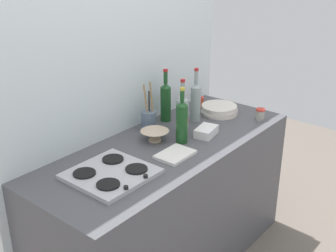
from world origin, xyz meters
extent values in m
cube|color=#4C4C51|center=(0.00, 0.00, 0.45)|extent=(1.80, 0.70, 0.90)
cube|color=silver|center=(0.00, 0.38, 1.22)|extent=(1.90, 0.06, 2.44)
cube|color=#B2B2B7|center=(-0.49, -0.01, 0.91)|extent=(0.41, 0.39, 0.02)
cylinder|color=black|center=(-0.59, -0.10, 0.93)|extent=(0.12, 0.12, 0.01)
cylinder|color=black|center=(-0.39, -0.10, 0.93)|extent=(0.12, 0.12, 0.01)
cylinder|color=black|center=(-0.59, 0.08, 0.93)|extent=(0.12, 0.12, 0.01)
cylinder|color=black|center=(-0.39, 0.08, 0.93)|extent=(0.12, 0.12, 0.01)
cylinder|color=black|center=(-0.56, -0.19, 0.93)|extent=(0.02, 0.02, 0.02)
cylinder|color=black|center=(-0.42, -0.19, 0.93)|extent=(0.02, 0.02, 0.02)
cylinder|color=silver|center=(0.62, 0.04, 0.91)|extent=(0.25, 0.25, 0.01)
cylinder|color=silver|center=(0.62, 0.04, 0.92)|extent=(0.25, 0.25, 0.01)
cylinder|color=silver|center=(0.63, 0.04, 0.93)|extent=(0.25, 0.25, 0.01)
cylinder|color=silver|center=(0.63, 0.04, 0.94)|extent=(0.25, 0.25, 0.01)
cylinder|color=silver|center=(0.63, 0.04, 0.96)|extent=(0.25, 0.25, 0.01)
cylinder|color=gray|center=(0.23, 0.07, 1.00)|extent=(0.08, 0.08, 0.21)
cone|color=gray|center=(0.23, 0.07, 1.12)|extent=(0.08, 0.08, 0.03)
cylinder|color=gray|center=(0.23, 0.07, 1.18)|extent=(0.03, 0.03, 0.09)
cylinder|color=#B21E1E|center=(0.23, 0.07, 1.23)|extent=(0.03, 0.03, 0.02)
cylinder|color=#19471E|center=(0.29, 0.25, 1.02)|extent=(0.07, 0.07, 0.24)
cone|color=#19471E|center=(0.29, 0.25, 1.15)|extent=(0.07, 0.07, 0.02)
cylinder|color=#19471E|center=(0.29, 0.25, 1.20)|extent=(0.03, 0.03, 0.08)
cylinder|color=#B21E1E|center=(0.29, 0.25, 1.25)|extent=(0.03, 0.03, 0.02)
cylinder|color=#19471E|center=(0.08, -0.04, 1.02)|extent=(0.07, 0.07, 0.24)
cone|color=#19471E|center=(0.08, -0.04, 1.15)|extent=(0.07, 0.07, 0.03)
cylinder|color=#19471E|center=(0.08, -0.04, 1.20)|extent=(0.03, 0.03, 0.07)
cylinder|color=gold|center=(0.08, -0.04, 1.24)|extent=(0.03, 0.03, 0.02)
cylinder|color=gray|center=(0.41, 0.09, 1.02)|extent=(0.07, 0.07, 0.24)
cone|color=gray|center=(0.41, 0.09, 1.15)|extent=(0.07, 0.07, 0.02)
cylinder|color=gray|center=(0.41, 0.09, 1.21)|extent=(0.02, 0.02, 0.09)
cylinder|color=#B21E1E|center=(0.41, 0.09, 1.26)|extent=(0.03, 0.03, 0.02)
cylinder|color=beige|center=(-0.01, 0.10, 0.91)|extent=(0.08, 0.08, 0.01)
cone|color=beige|center=(-0.01, 0.10, 0.94)|extent=(0.18, 0.18, 0.06)
cube|color=white|center=(0.25, -0.10, 0.93)|extent=(0.18, 0.13, 0.06)
cylinder|color=slate|center=(0.10, 0.24, 0.96)|extent=(0.09, 0.09, 0.12)
cylinder|color=#262626|center=(0.10, 0.24, 1.06)|extent=(0.04, 0.04, 0.22)
cylinder|color=#997247|center=(0.11, 0.22, 1.09)|extent=(0.03, 0.02, 0.28)
cylinder|color=#997247|center=(0.08, 0.25, 1.08)|extent=(0.02, 0.05, 0.25)
cylinder|color=#9E998C|center=(0.71, -0.24, 0.93)|extent=(0.06, 0.06, 0.07)
cylinder|color=red|center=(0.71, -0.24, 0.97)|extent=(0.06, 0.06, 0.01)
cylinder|color=#9E998C|center=(0.17, 0.01, 0.95)|extent=(0.06, 0.06, 0.10)
cylinder|color=red|center=(0.17, 0.01, 1.00)|extent=(0.06, 0.06, 0.01)
cylinder|color=#C64C2D|center=(0.65, 0.22, 0.93)|extent=(0.05, 0.05, 0.06)
cylinder|color=red|center=(0.65, 0.22, 0.97)|extent=(0.06, 0.06, 0.01)
cube|color=silver|center=(-0.09, -0.13, 0.91)|extent=(0.22, 0.16, 0.02)
camera|label=1|loc=(-1.84, -1.50, 2.02)|focal=46.41mm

